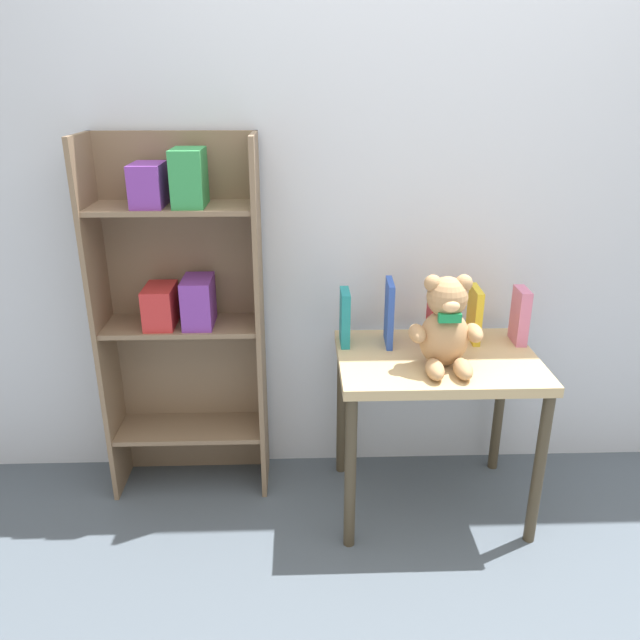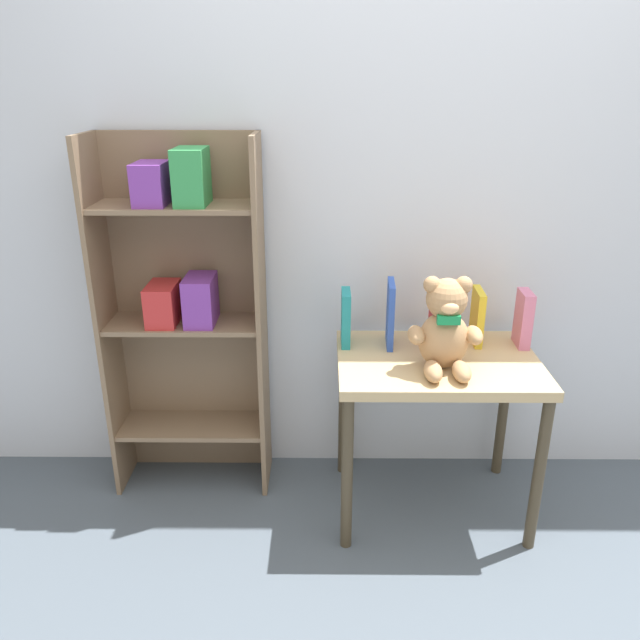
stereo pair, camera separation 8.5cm
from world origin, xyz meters
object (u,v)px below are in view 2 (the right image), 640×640
object	(u,v)px
display_table	(437,381)
book_standing_red	(435,321)
book_standing_yellow	(477,317)
book_standing_pink	(523,319)
book_standing_blue	(390,314)
bookshelf_side	(185,300)
teddy_bear	(445,328)
book_standing_teal	(346,318)

from	to	relation	value
display_table	book_standing_red	bearing A→B (deg)	90.00
display_table	book_standing_yellow	size ratio (longest dim) A/B	3.49
display_table	book_standing_red	size ratio (longest dim) A/B	3.70
book_standing_pink	book_standing_blue	bearing A→B (deg)	-178.37
bookshelf_side	book_standing_red	xyz separation A→B (m)	(0.93, -0.08, -0.05)
display_table	book_standing_pink	bearing A→B (deg)	20.67
book_standing_blue	book_standing_yellow	distance (m)	0.33
book_standing_red	book_standing_yellow	xyz separation A→B (m)	(0.16, 0.03, 0.01)
bookshelf_side	book_standing_blue	distance (m)	0.77
bookshelf_side	book_standing_blue	world-z (taller)	bookshelf_side
teddy_bear	book_standing_pink	bearing A→B (deg)	31.85
teddy_bear	book_standing_teal	world-z (taller)	teddy_bear
teddy_bear	book_standing_teal	size ratio (longest dim) A/B	1.58
bookshelf_side	book_standing_teal	world-z (taller)	bookshelf_side
bookshelf_side	book_standing_teal	size ratio (longest dim) A/B	6.71
bookshelf_side	teddy_bear	bearing A→B (deg)	-17.03
display_table	book_standing_yellow	world-z (taller)	book_standing_yellow
book_standing_teal	bookshelf_side	bearing A→B (deg)	172.50
book_standing_yellow	bookshelf_side	bearing A→B (deg)	179.61
book_standing_yellow	book_standing_red	bearing A→B (deg)	-167.37
book_standing_teal	book_standing_yellow	distance (m)	0.49
display_table	book_standing_blue	world-z (taller)	book_standing_blue
book_standing_teal	book_standing_pink	world-z (taller)	book_standing_pink
teddy_bear	book_standing_red	world-z (taller)	teddy_bear
display_table	book_standing_blue	size ratio (longest dim) A/B	2.93
bookshelf_side	book_standing_red	world-z (taller)	bookshelf_side
book_standing_yellow	book_standing_teal	bearing A→B (deg)	-175.02
book_standing_blue	book_standing_pink	bearing A→B (deg)	2.63
display_table	book_standing_teal	distance (m)	0.40
book_standing_red	display_table	bearing A→B (deg)	-87.80
book_standing_blue	book_standing_pink	distance (m)	0.49
book_standing_teal	book_standing_yellow	bearing A→B (deg)	2.18
teddy_bear	book_standing_yellow	bearing A→B (deg)	54.51
book_standing_red	teddy_bear	bearing A→B (deg)	-87.94
book_standing_yellow	teddy_bear	bearing A→B (deg)	-122.96
bookshelf_side	book_standing_teal	distance (m)	0.61
book_standing_blue	teddy_bear	bearing A→B (deg)	-48.68
bookshelf_side	display_table	xyz separation A→B (m)	(0.93, -0.20, -0.23)
bookshelf_side	book_standing_pink	size ratio (longest dim) A/B	6.65
bookshelf_side	book_standing_yellow	xyz separation A→B (m)	(1.09, -0.06, -0.04)
book_standing_teal	book_standing_blue	xyz separation A→B (m)	(0.16, -0.00, 0.02)
book_standing_red	book_standing_pink	size ratio (longest dim) A/B	0.92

